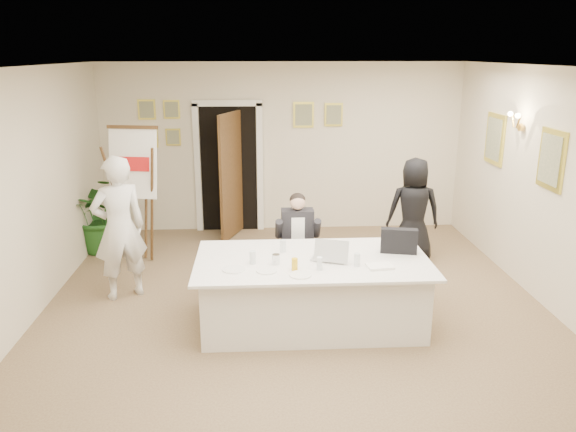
# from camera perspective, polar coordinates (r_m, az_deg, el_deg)

# --- Properties ---
(floor) EXTENTS (7.00, 7.00, 0.00)m
(floor) POSITION_cam_1_polar(r_m,az_deg,el_deg) (6.55, 0.92, -10.42)
(floor) COLOR brown
(floor) RESTS_ON ground
(ceiling) EXTENTS (6.00, 7.00, 0.02)m
(ceiling) POSITION_cam_1_polar(r_m,az_deg,el_deg) (5.85, 1.05, 14.87)
(ceiling) COLOR white
(ceiling) RESTS_ON wall_back
(wall_back) EXTENTS (6.00, 0.10, 2.80)m
(wall_back) POSITION_cam_1_polar(r_m,az_deg,el_deg) (9.47, -0.58, 6.93)
(wall_back) COLOR beige
(wall_back) RESTS_ON floor
(wall_front) EXTENTS (6.00, 0.10, 2.80)m
(wall_front) POSITION_cam_1_polar(r_m,az_deg,el_deg) (2.84, 6.40, -16.96)
(wall_front) COLOR beige
(wall_front) RESTS_ON floor
(wall_left) EXTENTS (0.10, 7.00, 2.80)m
(wall_left) POSITION_cam_1_polar(r_m,az_deg,el_deg) (6.56, -26.17, 0.96)
(wall_left) COLOR beige
(wall_left) RESTS_ON floor
(wall_right) EXTENTS (0.10, 7.00, 2.80)m
(wall_right) POSITION_cam_1_polar(r_m,az_deg,el_deg) (6.94, 26.51, 1.70)
(wall_right) COLOR beige
(wall_right) RESTS_ON floor
(doorway) EXTENTS (1.14, 0.86, 2.20)m
(doorway) POSITION_cam_1_polar(r_m,az_deg,el_deg) (9.36, -5.94, 4.51)
(doorway) COLOR black
(doorway) RESTS_ON floor
(pictures_back_wall) EXTENTS (3.40, 0.06, 0.80)m
(pictures_back_wall) POSITION_cam_1_polar(r_m,az_deg,el_deg) (9.37, -5.54, 9.54)
(pictures_back_wall) COLOR #E2D54D
(pictures_back_wall) RESTS_ON wall_back
(pictures_right_wall) EXTENTS (0.06, 2.20, 0.80)m
(pictures_right_wall) POSITION_cam_1_polar(r_m,az_deg,el_deg) (7.91, 22.46, 6.38)
(pictures_right_wall) COLOR #E2D54D
(pictures_right_wall) RESTS_ON wall_right
(wall_sconce) EXTENTS (0.20, 0.30, 0.24)m
(wall_sconce) POSITION_cam_1_polar(r_m,az_deg,el_deg) (7.83, 22.27, 8.92)
(wall_sconce) COLOR gold
(wall_sconce) RESTS_ON wall_right
(conference_table) EXTENTS (2.55, 1.37, 0.78)m
(conference_table) POSITION_cam_1_polar(r_m,az_deg,el_deg) (6.30, 2.44, -7.62)
(conference_table) COLOR white
(conference_table) RESTS_ON floor
(seated_man) EXTENTS (0.63, 0.66, 1.28)m
(seated_man) POSITION_cam_1_polar(r_m,az_deg,el_deg) (7.09, 0.98, -2.65)
(seated_man) COLOR black
(seated_man) RESTS_ON floor
(flip_chart) EXTENTS (0.70, 0.49, 1.95)m
(flip_chart) POSITION_cam_1_polar(r_m,az_deg,el_deg) (8.25, -14.91, 1.39)
(flip_chart) COLOR #352410
(flip_chart) RESTS_ON floor
(standing_man) EXTENTS (0.78, 0.69, 1.79)m
(standing_man) POSITION_cam_1_polar(r_m,az_deg,el_deg) (7.11, -16.77, -1.19)
(standing_man) COLOR silver
(standing_man) RESTS_ON floor
(standing_woman) EXTENTS (0.80, 0.57, 1.53)m
(standing_woman) POSITION_cam_1_polar(r_m,az_deg,el_deg) (8.23, 12.63, 0.54)
(standing_woman) COLOR black
(standing_woman) RESTS_ON floor
(potted_palm) EXTENTS (1.38, 1.32, 1.19)m
(potted_palm) POSITION_cam_1_polar(r_m,az_deg,el_deg) (8.98, -18.40, 0.28)
(potted_palm) COLOR #1F541C
(potted_palm) RESTS_ON floor
(laptop) EXTENTS (0.47, 0.48, 0.28)m
(laptop) POSITION_cam_1_polar(r_m,az_deg,el_deg) (6.12, 4.25, -3.13)
(laptop) COLOR #B7BABC
(laptop) RESTS_ON conference_table
(laptop_bag) EXTENTS (0.42, 0.20, 0.28)m
(laptop_bag) POSITION_cam_1_polar(r_m,az_deg,el_deg) (6.40, 11.20, -2.50)
(laptop_bag) COLOR black
(laptop_bag) RESTS_ON conference_table
(paper_stack) EXTENTS (0.29, 0.22, 0.03)m
(paper_stack) POSITION_cam_1_polar(r_m,az_deg,el_deg) (5.98, 9.32, -5.07)
(paper_stack) COLOR white
(paper_stack) RESTS_ON conference_table
(plate_left) EXTENTS (0.31, 0.31, 0.01)m
(plate_left) POSITION_cam_1_polar(r_m,az_deg,el_deg) (5.87, -5.54, -5.42)
(plate_left) COLOR white
(plate_left) RESTS_ON conference_table
(plate_mid) EXTENTS (0.27, 0.27, 0.01)m
(plate_mid) POSITION_cam_1_polar(r_m,az_deg,el_deg) (5.81, -2.18, -5.57)
(plate_mid) COLOR white
(plate_mid) RESTS_ON conference_table
(plate_near) EXTENTS (0.27, 0.27, 0.01)m
(plate_near) POSITION_cam_1_polar(r_m,az_deg,el_deg) (5.70, 1.26, -6.00)
(plate_near) COLOR white
(plate_near) RESTS_ON conference_table
(glass_a) EXTENTS (0.07, 0.07, 0.14)m
(glass_a) POSITION_cam_1_polar(r_m,az_deg,el_deg) (6.00, -3.61, -4.23)
(glass_a) COLOR silver
(glass_a) RESTS_ON conference_table
(glass_b) EXTENTS (0.06, 0.06, 0.14)m
(glass_b) POSITION_cam_1_polar(r_m,az_deg,el_deg) (5.83, 3.22, -4.84)
(glass_b) COLOR silver
(glass_b) RESTS_ON conference_table
(glass_c) EXTENTS (0.08, 0.08, 0.14)m
(glass_c) POSITION_cam_1_polar(r_m,az_deg,el_deg) (5.97, 7.03, -4.43)
(glass_c) COLOR silver
(glass_c) RESTS_ON conference_table
(glass_d) EXTENTS (0.09, 0.09, 0.14)m
(glass_d) POSITION_cam_1_polar(r_m,az_deg,el_deg) (6.33, -0.51, -3.07)
(glass_d) COLOR silver
(glass_d) RESTS_ON conference_table
(oj_glass) EXTENTS (0.08, 0.08, 0.13)m
(oj_glass) POSITION_cam_1_polar(r_m,az_deg,el_deg) (5.82, 0.68, -4.93)
(oj_glass) COLOR gold
(oj_glass) RESTS_ON conference_table
(steel_jug) EXTENTS (0.09, 0.09, 0.11)m
(steel_jug) POSITION_cam_1_polar(r_m,az_deg,el_deg) (5.98, -1.23, -4.42)
(steel_jug) COLOR silver
(steel_jug) RESTS_ON conference_table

